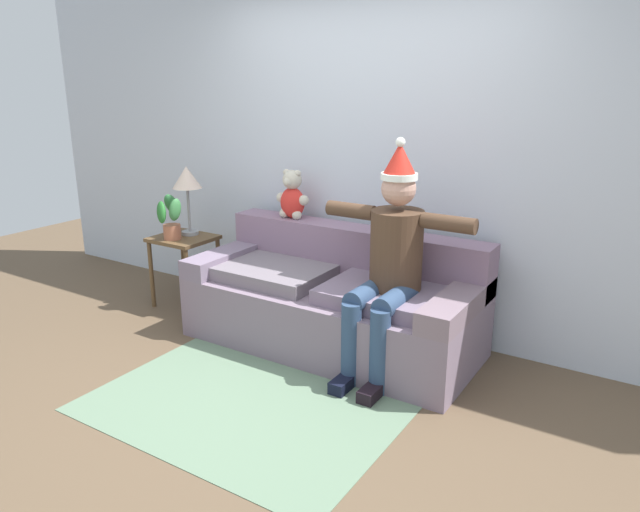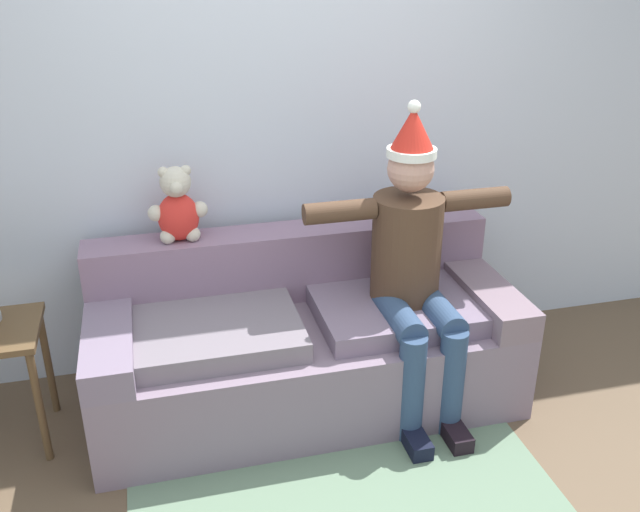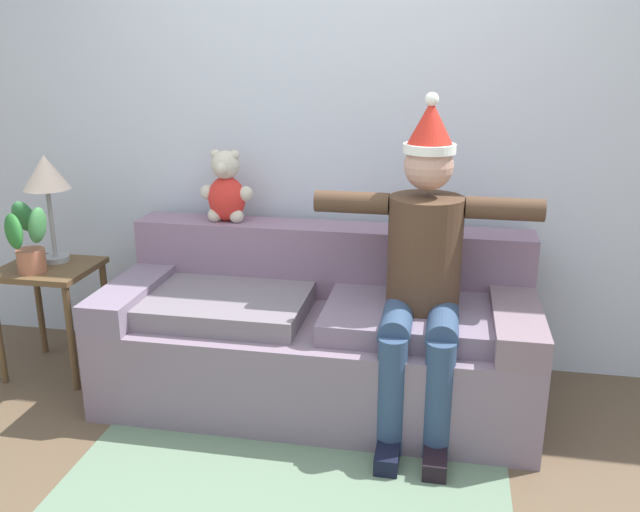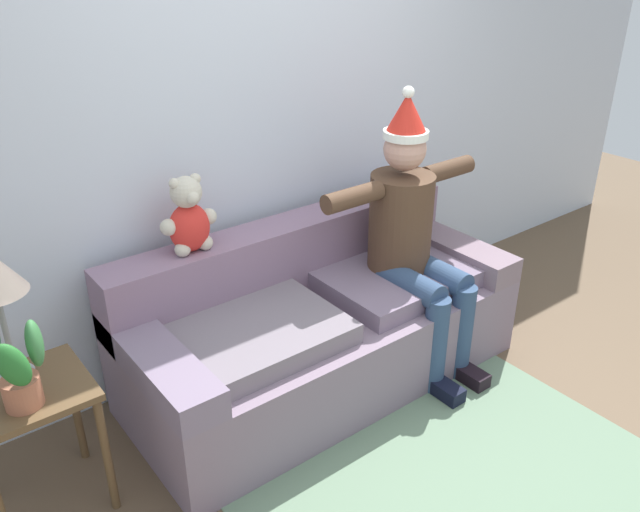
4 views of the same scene
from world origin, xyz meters
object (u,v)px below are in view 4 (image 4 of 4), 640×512
object	(u,v)px
person_seated	(413,233)
teddy_bear	(189,218)
couch	(319,323)
side_table	(30,412)
potted_plant	(16,368)

from	to	relation	value
person_seated	teddy_bear	world-z (taller)	person_seated
couch	side_table	size ratio (longest dim) A/B	3.45
side_table	couch	bearing A→B (deg)	0.82
person_seated	side_table	distance (m)	1.98
side_table	potted_plant	bearing A→B (deg)	-102.78
couch	teddy_bear	world-z (taller)	teddy_bear
couch	potted_plant	size ratio (longest dim) A/B	5.51
teddy_bear	side_table	bearing A→B (deg)	-161.60
teddy_bear	person_seated	bearing A→B (deg)	-22.62
teddy_bear	potted_plant	bearing A→B (deg)	-156.52
teddy_bear	side_table	size ratio (longest dim) A/B	0.63
person_seated	side_table	size ratio (longest dim) A/B	2.53
teddy_bear	potted_plant	world-z (taller)	teddy_bear
couch	teddy_bear	distance (m)	0.91
couch	potted_plant	world-z (taller)	potted_plant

